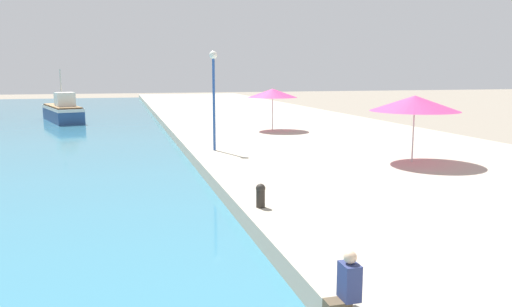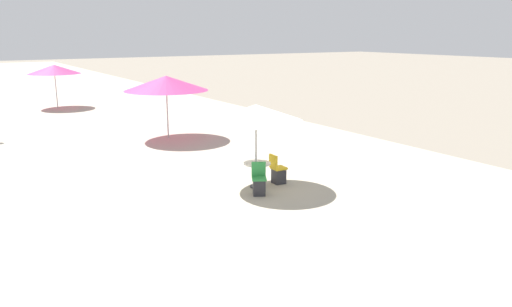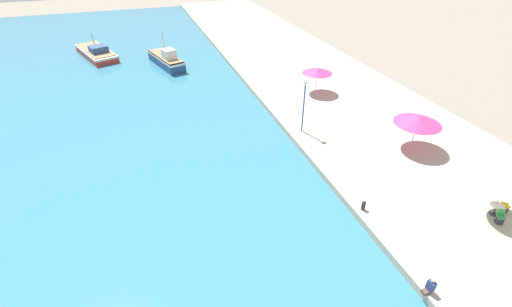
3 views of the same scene
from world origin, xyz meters
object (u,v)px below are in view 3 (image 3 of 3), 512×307
at_px(cafe_umbrella_striped, 318,71).
at_px(fishing_boat_near, 166,60).
at_px(lamppost, 304,98).
at_px(cafe_umbrella_pink, 506,185).
at_px(mooring_bollard, 364,205).
at_px(cafe_chair_right, 500,219).
at_px(fishing_boat_mid, 96,52).
at_px(person_at_quay, 430,286).
at_px(cafe_umbrella_white, 418,120).
at_px(cafe_chair_left, 504,208).
at_px(cafe_table, 496,208).

bearing_deg(cafe_umbrella_striped, fishing_boat_near, 133.34).
bearing_deg(lamppost, cafe_umbrella_pink, -62.84).
relative_size(cafe_umbrella_striped, lamppost, 0.68).
bearing_deg(lamppost, mooring_bollard, -93.53).
bearing_deg(cafe_chair_right, fishing_boat_mid, -32.41).
bearing_deg(fishing_boat_near, lamppost, -83.91).
xyz_separation_m(fishing_boat_mid, lamppost, (17.54, -28.84, 2.95)).
xyz_separation_m(person_at_quay, lamppost, (0.94, 16.13, 2.68)).
bearing_deg(cafe_umbrella_white, lamppost, 144.67).
relative_size(cafe_umbrella_white, cafe_umbrella_striped, 1.16).
distance_m(cafe_chair_left, person_at_quay, 8.85).
distance_m(person_at_quay, mooring_bollard, 6.00).
relative_size(cafe_umbrella_white, cafe_chair_right, 3.92).
distance_m(fishing_boat_mid, cafe_umbrella_striped, 31.39).
bearing_deg(mooring_bollard, fishing_boat_near, 104.41).
xyz_separation_m(fishing_boat_mid, cafe_chair_left, (24.94, -42.01, 0.18)).
height_order(cafe_chair_right, lamppost, lamppost).
xyz_separation_m(cafe_umbrella_pink, cafe_chair_left, (0.71, -0.12, -1.88)).
xyz_separation_m(cafe_umbrella_pink, mooring_bollard, (-7.32, 2.91, -1.86)).
bearing_deg(cafe_chair_left, cafe_table, -90.00).
distance_m(fishing_boat_mid, mooring_bollard, 42.49).
bearing_deg(person_at_quay, lamppost, 86.66).
distance_m(cafe_umbrella_striped, cafe_chair_right, 21.02).
bearing_deg(person_at_quay, mooring_bollard, 86.98).
relative_size(fishing_boat_mid, cafe_umbrella_pink, 3.53).
xyz_separation_m(fishing_boat_mid, mooring_bollard, (16.91, -38.98, 0.20)).
relative_size(cafe_chair_left, cafe_chair_right, 1.00).
relative_size(fishing_boat_mid, cafe_table, 12.12).
relative_size(cafe_umbrella_pink, lamppost, 0.60).
bearing_deg(person_at_quay, fishing_boat_near, 101.75).
distance_m(cafe_chair_left, lamppost, 15.36).
xyz_separation_m(cafe_umbrella_striped, cafe_chair_left, (2.39, -20.28, -1.99)).
xyz_separation_m(cafe_umbrella_pink, person_at_quay, (-7.64, -3.08, -1.80)).
bearing_deg(cafe_umbrella_white, cafe_umbrella_striped, 100.16).
xyz_separation_m(cafe_umbrella_white, cafe_chair_left, (0.20, -8.07, -2.05)).
height_order(cafe_umbrella_striped, cafe_chair_left, cafe_umbrella_striped).
bearing_deg(cafe_chair_left, lamppost, -148.20).
xyz_separation_m(cafe_chair_left, mooring_bollard, (-8.03, 3.03, 0.02)).
bearing_deg(fishing_boat_near, cafe_umbrella_striped, -62.63).
height_order(fishing_boat_near, mooring_bollard, fishing_boat_near).
distance_m(mooring_bollard, lamppost, 10.52).
height_order(cafe_umbrella_striped, person_at_quay, cafe_umbrella_striped).
distance_m(cafe_umbrella_pink, lamppost, 14.69).
relative_size(cafe_chair_left, lamppost, 0.20).
relative_size(cafe_umbrella_pink, mooring_bollard, 4.20).
bearing_deg(lamppost, fishing_boat_near, 112.07).
relative_size(cafe_umbrella_pink, person_at_quay, 2.92).
bearing_deg(mooring_bollard, fishing_boat_mid, 113.46).
distance_m(cafe_umbrella_striped, person_at_quay, 24.06).
distance_m(fishing_boat_near, lamppost, 23.65).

